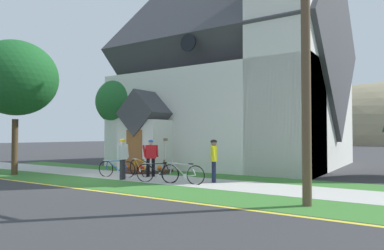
{
  "coord_description": "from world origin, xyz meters",
  "views": [
    {
      "loc": [
        11.4,
        -9.85,
        1.83
      ],
      "look_at": [
        3.29,
        2.69,
        2.27
      ],
      "focal_mm": 32.56,
      "sensor_mm": 36.0,
      "label": 1
    }
  ],
  "objects_px": {
    "bicycle_silver": "(158,173)",
    "bicycle_black": "(183,174)",
    "utility_pole": "(302,28)",
    "bicycle_red": "(117,169)",
    "yard_deciduous_tree": "(124,102)",
    "cyclist_in_yellow_jersey": "(214,157)",
    "church_sign": "(151,150)",
    "bicycle_orange": "(139,168)",
    "verge_sapling": "(16,78)",
    "cyclist_in_green_jersey": "(123,156)",
    "cyclist_in_blue_jersey": "(151,155)"
  },
  "relations": [
    {
      "from": "bicycle_silver",
      "to": "bicycle_black",
      "type": "xyz_separation_m",
      "value": [
        1.09,
        0.13,
        0.0
      ]
    },
    {
      "from": "bicycle_black",
      "to": "utility_pole",
      "type": "distance_m",
      "value": 6.69
    },
    {
      "from": "bicycle_silver",
      "to": "utility_pole",
      "type": "distance_m",
      "value": 7.5
    },
    {
      "from": "bicycle_silver",
      "to": "bicycle_black",
      "type": "height_order",
      "value": "bicycle_silver"
    },
    {
      "from": "bicycle_red",
      "to": "yard_deciduous_tree",
      "type": "height_order",
      "value": "yard_deciduous_tree"
    },
    {
      "from": "bicycle_silver",
      "to": "cyclist_in_yellow_jersey",
      "type": "distance_m",
      "value": 2.26
    },
    {
      "from": "church_sign",
      "to": "yard_deciduous_tree",
      "type": "relative_size",
      "value": 0.37
    },
    {
      "from": "yard_deciduous_tree",
      "to": "bicycle_orange",
      "type": "bearing_deg",
      "value": -39.65
    },
    {
      "from": "bicycle_silver",
      "to": "verge_sapling",
      "type": "distance_m",
      "value": 8.47
    },
    {
      "from": "bicycle_black",
      "to": "yard_deciduous_tree",
      "type": "distance_m",
      "value": 9.77
    },
    {
      "from": "bicycle_black",
      "to": "bicycle_red",
      "type": "distance_m",
      "value": 3.62
    },
    {
      "from": "bicycle_orange",
      "to": "cyclist_in_green_jersey",
      "type": "relative_size",
      "value": 0.98
    },
    {
      "from": "bicycle_silver",
      "to": "cyclist_in_green_jersey",
      "type": "relative_size",
      "value": 0.98
    },
    {
      "from": "cyclist_in_blue_jersey",
      "to": "yard_deciduous_tree",
      "type": "height_order",
      "value": "yard_deciduous_tree"
    },
    {
      "from": "bicycle_silver",
      "to": "bicycle_red",
      "type": "xyz_separation_m",
      "value": [
        -2.52,
        0.33,
        -0.0
      ]
    },
    {
      "from": "cyclist_in_green_jersey",
      "to": "verge_sapling",
      "type": "bearing_deg",
      "value": -166.28
    },
    {
      "from": "church_sign",
      "to": "bicycle_red",
      "type": "distance_m",
      "value": 2.95
    },
    {
      "from": "yard_deciduous_tree",
      "to": "cyclist_in_blue_jersey",
      "type": "bearing_deg",
      "value": -35.72
    },
    {
      "from": "bicycle_silver",
      "to": "church_sign",
      "type": "bearing_deg",
      "value": 133.06
    },
    {
      "from": "bicycle_orange",
      "to": "bicycle_red",
      "type": "distance_m",
      "value": 0.99
    },
    {
      "from": "church_sign",
      "to": "bicycle_red",
      "type": "bearing_deg",
      "value": -81.46
    },
    {
      "from": "bicycle_black",
      "to": "cyclist_in_blue_jersey",
      "type": "relative_size",
      "value": 1.09
    },
    {
      "from": "cyclist_in_yellow_jersey",
      "to": "cyclist_in_green_jersey",
      "type": "height_order",
      "value": "cyclist_in_green_jersey"
    },
    {
      "from": "bicycle_red",
      "to": "cyclist_in_blue_jersey",
      "type": "xyz_separation_m",
      "value": [
        1.15,
        0.91,
        0.58
      ]
    },
    {
      "from": "bicycle_black",
      "to": "cyclist_in_green_jersey",
      "type": "height_order",
      "value": "cyclist_in_green_jersey"
    },
    {
      "from": "church_sign",
      "to": "cyclist_in_yellow_jersey",
      "type": "height_order",
      "value": "church_sign"
    },
    {
      "from": "bicycle_red",
      "to": "yard_deciduous_tree",
      "type": "xyz_separation_m",
      "value": [
        -4.1,
        4.68,
        3.5
      ]
    },
    {
      "from": "bicycle_silver",
      "to": "bicycle_red",
      "type": "height_order",
      "value": "bicycle_silver"
    },
    {
      "from": "bicycle_black",
      "to": "bicycle_red",
      "type": "xyz_separation_m",
      "value": [
        -3.61,
        0.19,
        -0.01
      ]
    },
    {
      "from": "church_sign",
      "to": "cyclist_in_green_jersey",
      "type": "bearing_deg",
      "value": -69.3
    },
    {
      "from": "utility_pole",
      "to": "verge_sapling",
      "type": "xyz_separation_m",
      "value": [
        -13.21,
        -0.09,
        -0.17
      ]
    },
    {
      "from": "bicycle_silver",
      "to": "verge_sapling",
      "type": "height_order",
      "value": "verge_sapling"
    },
    {
      "from": "bicycle_silver",
      "to": "cyclist_in_green_jersey",
      "type": "xyz_separation_m",
      "value": [
        -1.68,
        -0.19,
        0.61
      ]
    },
    {
      "from": "cyclist_in_yellow_jersey",
      "to": "yard_deciduous_tree",
      "type": "xyz_separation_m",
      "value": [
        -8.51,
        3.92,
        2.9
      ]
    },
    {
      "from": "bicycle_red",
      "to": "bicycle_orange",
      "type": "bearing_deg",
      "value": 53.99
    },
    {
      "from": "church_sign",
      "to": "bicycle_black",
      "type": "bearing_deg",
      "value": -36.79
    },
    {
      "from": "verge_sapling",
      "to": "cyclist_in_yellow_jersey",
      "type": "bearing_deg",
      "value": 16.1
    },
    {
      "from": "bicycle_orange",
      "to": "bicycle_silver",
      "type": "bearing_deg",
      "value": -30.08
    },
    {
      "from": "yard_deciduous_tree",
      "to": "verge_sapling",
      "type": "distance_m",
      "value": 6.61
    },
    {
      "from": "cyclist_in_yellow_jersey",
      "to": "verge_sapling",
      "type": "distance_m",
      "value": 10.13
    },
    {
      "from": "bicycle_orange",
      "to": "bicycle_black",
      "type": "height_order",
      "value": "bicycle_black"
    },
    {
      "from": "bicycle_red",
      "to": "cyclist_in_green_jersey",
      "type": "xyz_separation_m",
      "value": [
        0.84,
        -0.52,
        0.62
      ]
    },
    {
      "from": "cyclist_in_green_jersey",
      "to": "bicycle_orange",
      "type": "bearing_deg",
      "value": 101.14
    },
    {
      "from": "bicycle_silver",
      "to": "cyclist_in_blue_jersey",
      "type": "distance_m",
      "value": 1.93
    },
    {
      "from": "utility_pole",
      "to": "yard_deciduous_tree",
      "type": "height_order",
      "value": "utility_pole"
    },
    {
      "from": "bicycle_red",
      "to": "cyclist_in_yellow_jersey",
      "type": "bearing_deg",
      "value": 9.76
    },
    {
      "from": "church_sign",
      "to": "bicycle_orange",
      "type": "xyz_separation_m",
      "value": [
        1.0,
        -2.03,
        -0.72
      ]
    },
    {
      "from": "cyclist_in_yellow_jersey",
      "to": "cyclist_in_green_jersey",
      "type": "xyz_separation_m",
      "value": [
        -3.57,
        -1.28,
        0.02
      ]
    },
    {
      "from": "cyclist_in_green_jersey",
      "to": "yard_deciduous_tree",
      "type": "xyz_separation_m",
      "value": [
        -4.94,
        5.2,
        2.88
      ]
    },
    {
      "from": "cyclist_in_yellow_jersey",
      "to": "utility_pole",
      "type": "bearing_deg",
      "value": -31.88
    }
  ]
}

